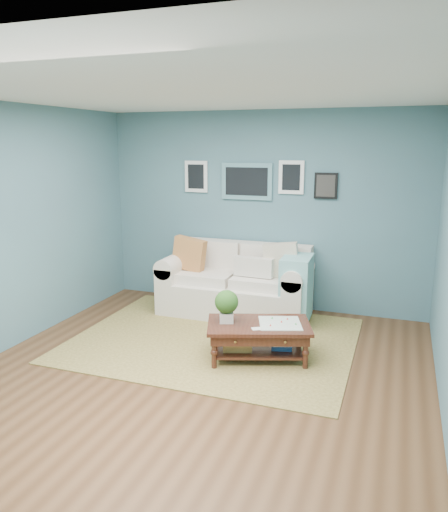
% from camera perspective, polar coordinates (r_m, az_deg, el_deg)
% --- Properties ---
extents(room_shell, '(5.00, 5.02, 2.70)m').
position_cam_1_polar(room_shell, '(4.64, -3.62, 1.55)').
color(room_shell, brown).
rests_on(room_shell, ground).
extents(area_rug, '(3.19, 2.55, 0.01)m').
position_cam_1_polar(area_rug, '(5.95, -1.15, -9.52)').
color(area_rug, brown).
rests_on(area_rug, ground).
extents(loveseat, '(2.02, 0.92, 1.04)m').
position_cam_1_polar(loveseat, '(6.71, 2.09, -3.15)').
color(loveseat, silver).
rests_on(loveseat, ground).
extents(coffee_table, '(1.22, 0.95, 0.75)m').
position_cam_1_polar(coffee_table, '(5.35, 3.36, -8.37)').
color(coffee_table, black).
rests_on(coffee_table, ground).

